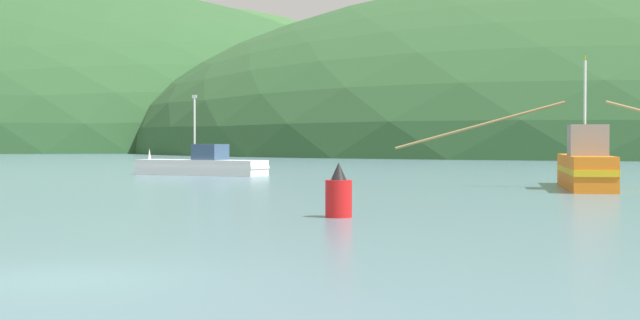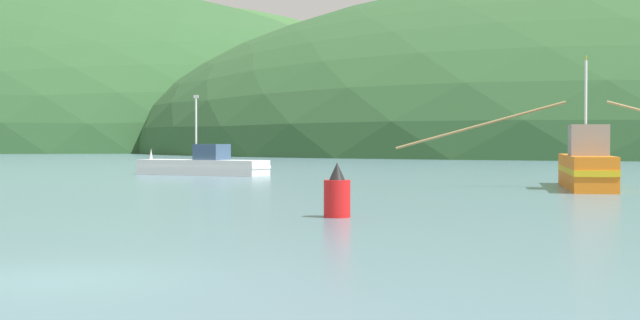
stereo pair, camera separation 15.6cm
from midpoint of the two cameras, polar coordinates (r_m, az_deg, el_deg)
ground_plane at (r=15.94m, az=-15.32°, el=-6.77°), size 600.00×600.00×0.00m
hill_mid_left at (r=234.58m, az=-16.66°, el=0.59°), size 179.97×143.98×74.02m
hill_mid_right at (r=294.63m, az=-8.20°, el=0.74°), size 155.77×124.62×83.25m
hill_far_right at (r=291.55m, az=-15.36°, el=0.70°), size 93.18×74.55×70.32m
fishing_boat_orange at (r=45.82m, az=15.13°, el=-0.40°), size 17.29×10.22×6.04m
fishing_boat_white at (r=61.24m, az=-6.99°, el=-0.31°), size 8.93×4.06×5.00m
channel_buoy at (r=27.63m, az=0.93°, el=-2.04°), size 0.76×0.76×1.56m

